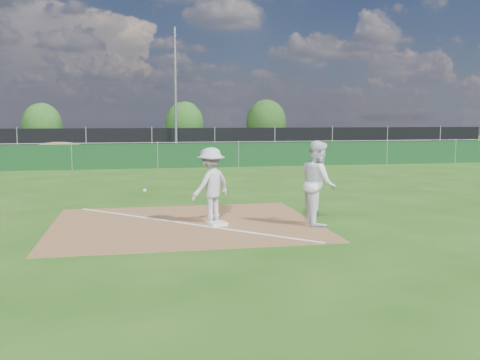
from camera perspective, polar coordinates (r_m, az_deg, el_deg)
name	(u,v)px	position (r m, az deg, el deg)	size (l,w,h in m)	color
ground	(164,180)	(21.30, -8.15, 0.00)	(90.00, 90.00, 0.00)	#214D10
infield_dirt	(185,224)	(12.42, -5.88, -4.68)	(6.00, 5.00, 0.02)	brown
foul_line	(185,223)	(12.42, -5.88, -4.61)	(0.08, 7.00, 0.01)	white
green_fence	(158,156)	(26.22, -8.77, 2.55)	(44.00, 0.05, 1.20)	#0E3616
dirt_mound	(60,153)	(29.94, -18.69, 2.75)	(3.38, 2.60, 1.17)	olive
black_fence	(152,142)	(34.18, -9.37, 3.98)	(46.00, 0.04, 1.80)	black
parking_lot	(150,152)	(39.22, -9.59, 3.00)	(46.00, 9.00, 0.01)	black
light_pole	(176,93)	(33.97, -6.89, 9.24)	(0.16, 0.16, 8.00)	slate
first_base	(217,224)	(12.15, -2.43, -4.67)	(0.38, 0.38, 0.08)	silver
play_at_first	(211,185)	(12.45, -3.13, -0.52)	(2.20, 1.20, 1.74)	silver
runner	(318,183)	(12.31, 8.33, -0.31)	(0.94, 0.73, 1.93)	white
car_left	(90,140)	(39.50, -15.73, 4.09)	(1.97, 4.90, 1.67)	#B9BCC2
car_mid	(144,140)	(39.06, -10.17, 4.17)	(1.72, 4.93, 1.62)	black
car_right	(210,142)	(39.68, -3.26, 4.04)	(1.77, 4.36, 1.27)	black
tree_left	(42,126)	(43.91, -20.37, 5.46)	(3.02, 3.02, 3.59)	#382316
tree_mid	(185,123)	(45.84, -5.94, 6.03)	(3.23, 3.23, 3.83)	#382316
tree_right	(266,122)	(45.31, 2.81, 6.15)	(3.35, 3.35, 3.98)	#382316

